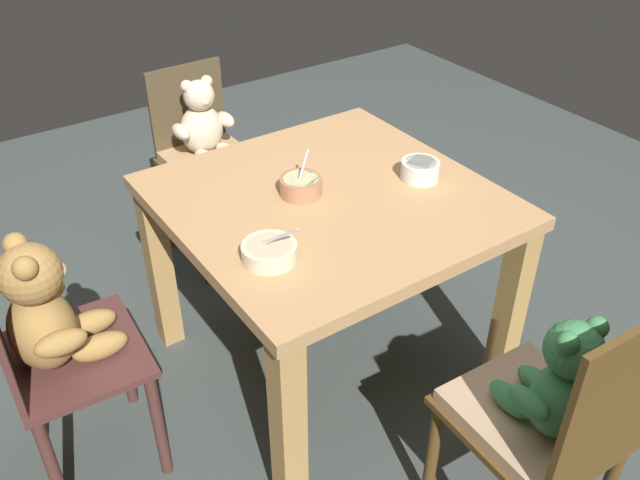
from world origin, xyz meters
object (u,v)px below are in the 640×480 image
at_px(teddy_chair_far_center, 206,145).
at_px(porridge_bowl_white_near_right, 420,170).
at_px(teddy_chair_near_left, 49,327).
at_px(dining_table, 329,227).
at_px(teddy_chair_near_front, 552,406).
at_px(porridge_bowl_cream_near_left, 269,252).
at_px(porridge_bowl_terracotta_center, 301,186).

relative_size(teddy_chair_far_center, porridge_bowl_white_near_right, 6.56).
distance_m(teddy_chair_near_left, porridge_bowl_white_near_right, 1.23).
relative_size(dining_table, teddy_chair_near_left, 1.13).
xyz_separation_m(teddy_chair_far_center, porridge_bowl_white_near_right, (0.32, -0.97, 0.22)).
bearing_deg(teddy_chair_near_front, porridge_bowl_cream_near_left, 30.63).
bearing_deg(porridge_bowl_cream_near_left, teddy_chair_near_left, 156.40).
xyz_separation_m(dining_table, teddy_chair_near_front, (0.05, -0.90, -0.06)).
relative_size(dining_table, teddy_chair_near_front, 1.08).
distance_m(teddy_chair_near_left, porridge_bowl_cream_near_left, 0.64).
distance_m(dining_table, porridge_bowl_white_near_right, 0.36).
distance_m(porridge_bowl_cream_near_left, porridge_bowl_white_near_right, 0.65).
height_order(dining_table, porridge_bowl_cream_near_left, porridge_bowl_cream_near_left).
bearing_deg(dining_table, teddy_chair_near_front, -86.95).
bearing_deg(dining_table, porridge_bowl_white_near_right, -13.88).
relative_size(dining_table, teddy_chair_far_center, 1.19).
bearing_deg(teddy_chair_near_left, porridge_bowl_white_near_right, -3.20).
bearing_deg(teddy_chair_near_left, porridge_bowl_terracotta_center, 3.12).
bearing_deg(porridge_bowl_terracotta_center, dining_table, -40.64).
relative_size(dining_table, porridge_bowl_white_near_right, 7.82).
distance_m(teddy_chair_far_center, teddy_chair_near_left, 1.22).
bearing_deg(porridge_bowl_cream_near_left, porridge_bowl_terracotta_center, 43.00).
bearing_deg(porridge_bowl_white_near_right, porridge_bowl_cream_near_left, -170.31).
height_order(teddy_chair_near_left, porridge_bowl_cream_near_left, teddy_chair_near_left).
distance_m(teddy_chair_near_front, porridge_bowl_terracotta_center, 0.99).
relative_size(dining_table, porridge_bowl_terracotta_center, 7.33).
height_order(teddy_chair_far_center, porridge_bowl_terracotta_center, porridge_bowl_terracotta_center).
relative_size(porridge_bowl_cream_near_left, porridge_bowl_white_near_right, 1.22).
relative_size(porridge_bowl_cream_near_left, porridge_bowl_terracotta_center, 1.15).
bearing_deg(porridge_bowl_white_near_right, teddy_chair_near_front, -107.93).
distance_m(teddy_chair_near_left, porridge_bowl_terracotta_center, 0.85).
xyz_separation_m(teddy_chair_near_front, teddy_chair_near_left, (-0.95, 0.96, 0.03)).
bearing_deg(teddy_chair_far_center, porridge_bowl_terracotta_center, -5.07).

